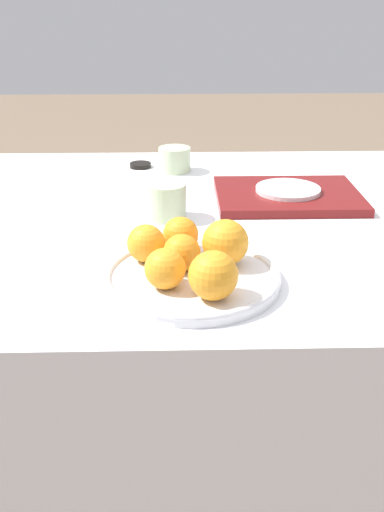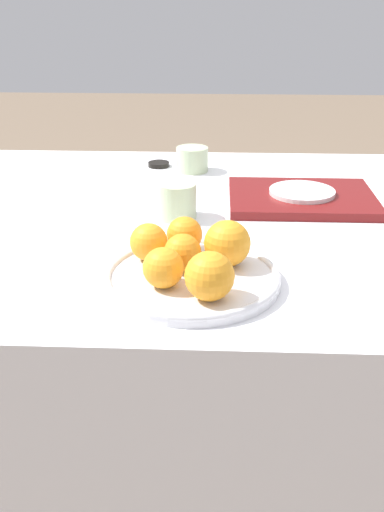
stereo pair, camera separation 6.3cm
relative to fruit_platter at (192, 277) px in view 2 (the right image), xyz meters
name	(u,v)px [view 2 (the right image)]	position (x,y,z in m)	size (l,w,h in m)	color
ground_plane	(219,470)	(0.06, 0.33, -0.74)	(12.00, 12.00, 0.00)	#7A6651
table	(222,356)	(0.06, 0.33, -0.38)	(1.49, 1.06, 0.73)	white
fruit_platter	(192,277)	(0.00, 0.00, 0.00)	(0.30, 0.30, 0.02)	silver
orange_0	(228,243)	(0.06, 0.04, 0.04)	(0.08, 0.08, 0.08)	orange
orange_1	(163,268)	(-0.04, -0.04, 0.04)	(0.07, 0.07, 0.07)	orange
orange_2	(209,276)	(0.03, -0.08, 0.04)	(0.08, 0.08, 0.08)	orange
orange_3	(185,234)	(-0.02, 0.10, 0.04)	(0.06, 0.06, 0.06)	orange
orange_4	(183,252)	(-0.02, 0.02, 0.04)	(0.06, 0.06, 0.06)	orange
orange_5	(149,242)	(-0.08, 0.06, 0.04)	(0.07, 0.07, 0.07)	orange
serving_tray	(302,198)	(0.23, 0.42, 0.00)	(0.33, 0.25, 0.02)	maroon
side_plate	(302,192)	(0.23, 0.42, 0.01)	(0.15, 0.15, 0.01)	white
cup_0	(192,159)	(-0.03, 0.66, 0.02)	(0.08, 0.08, 0.06)	#B7CC9E
cup_1	(177,201)	(-0.05, 0.31, 0.03)	(0.08, 0.08, 0.08)	#B7CC9E
soy_dish	(159,164)	(-0.12, 0.70, 0.00)	(0.06, 0.06, 0.01)	black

